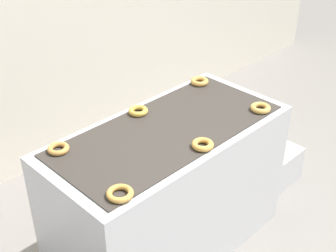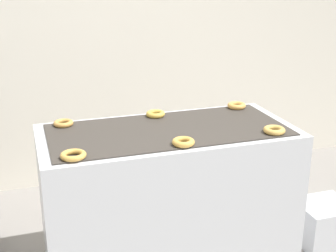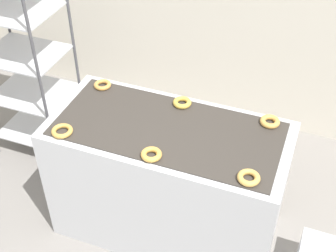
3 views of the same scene
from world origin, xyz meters
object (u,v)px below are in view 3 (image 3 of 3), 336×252
Objects in this scene: baking_rack_cart at (24,54)px; donut_near_left at (62,131)px; donut_near_center at (151,154)px; donut_far_right at (270,122)px; donut_far_center at (183,103)px; donut_far_left at (102,85)px; donut_near_right at (249,178)px; fryer_machine at (168,181)px.

baking_rack_cart is 13.66× the size of donut_near_left.
donut_far_right is (0.60, 0.55, 0.00)m from donut_near_center.
donut_near_left is 0.82m from donut_far_center.
donut_far_left is at bearing -179.81° from donut_far_center.
donut_near_right reaches higher than donut_near_left.
donut_near_right is 1.07× the size of donut_far_left.
donut_far_center is (0.01, 0.54, -0.00)m from donut_near_center.
donut_near_right is 0.54m from donut_far_right.
donut_near_center is at bearing -0.13° from donut_near_left.
baking_rack_cart is 2.02m from donut_far_right.
donut_near_left is at bearing -90.67° from donut_far_left.
donut_near_center reaches higher than donut_near_left.
baking_rack_cart is (-1.41, 0.48, 0.46)m from fryer_machine.
donut_far_left is (0.81, -0.22, 0.04)m from baking_rack_cart.
fryer_machine is 0.82m from donut_far_left.
donut_far_right is (0.59, 0.01, 0.00)m from donut_far_center.
donut_far_center is (0.60, 0.00, 0.00)m from donut_far_left.
baking_rack_cart reaches higher than donut_far_left.
donut_far_center is at bearing -179.15° from donut_far_right.
donut_near_center and donut_far_center have the same top height.
donut_near_right reaches higher than fryer_machine.
baking_rack_cart is at bearing 171.41° from donut_far_center.
donut_near_left is at bearing -155.54° from fryer_machine.
fryer_machine is at bearing -90.68° from donut_far_center.
donut_near_center is 0.99× the size of donut_far_right.
donut_near_left is 1.04× the size of donut_near_right.
baking_rack_cart is 14.62× the size of donut_near_center.
baking_rack_cart is at bearing 151.67° from donut_near_center.
baking_rack_cart is 14.73× the size of donut_far_center.
fryer_machine is 11.53× the size of donut_near_left.
baking_rack_cart is 14.43× the size of donut_far_right.
donut_near_right is (0.59, 0.02, 0.00)m from donut_near_center.
donut_near_center is at bearing -42.43° from donut_far_left.
donut_near_center is (-0.00, -0.28, 0.50)m from fryer_machine.
fryer_machine is 0.84× the size of baking_rack_cart.
baking_rack_cart is 1.43m from donut_far_center.
donut_far_right is (1.20, 0.55, 0.00)m from donut_near_left.
donut_near_right and donut_far_center have the same top height.
donut_far_left is 0.96× the size of donut_far_right.
fryer_machine is at bearing 89.03° from donut_near_center.
donut_far_center reaches higher than donut_near_left.
donut_near_left is (0.81, -0.76, 0.04)m from baking_rack_cart.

